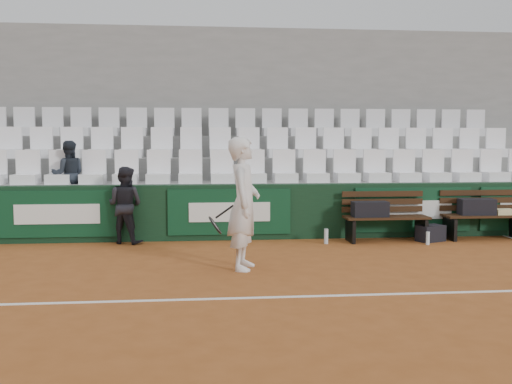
# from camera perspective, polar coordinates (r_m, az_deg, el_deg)

# --- Properties ---
(ground) EXTENTS (80.00, 80.00, 0.00)m
(ground) POSITION_cam_1_polar(r_m,az_deg,el_deg) (6.59, 0.87, -10.54)
(ground) COLOR #9A5122
(ground) RESTS_ON ground
(court_baseline) EXTENTS (18.00, 0.06, 0.01)m
(court_baseline) POSITION_cam_1_polar(r_m,az_deg,el_deg) (6.59, 0.87, -10.50)
(court_baseline) COLOR white
(court_baseline) RESTS_ON ground
(back_barrier) EXTENTS (18.00, 0.34, 1.00)m
(back_barrier) POSITION_cam_1_polar(r_m,az_deg,el_deg) (10.41, -1.23, -1.98)
(back_barrier) COLOR #10321B
(back_barrier) RESTS_ON ground
(grandstand_tier_front) EXTENTS (18.00, 0.95, 1.00)m
(grandstand_tier_front) POSITION_cam_1_polar(r_m,az_deg,el_deg) (11.03, -1.83, -1.59)
(grandstand_tier_front) COLOR gray
(grandstand_tier_front) RESTS_ON ground
(grandstand_tier_mid) EXTENTS (18.00, 0.95, 1.45)m
(grandstand_tier_mid) POSITION_cam_1_polar(r_m,az_deg,el_deg) (11.95, -2.14, 0.00)
(grandstand_tier_mid) COLOR gray
(grandstand_tier_mid) RESTS_ON ground
(grandstand_tier_back) EXTENTS (18.00, 0.95, 1.90)m
(grandstand_tier_back) POSITION_cam_1_polar(r_m,az_deg,el_deg) (12.88, -2.40, 1.36)
(grandstand_tier_back) COLOR gray
(grandstand_tier_back) RESTS_ON ground
(grandstand_rear_wall) EXTENTS (18.00, 0.30, 4.40)m
(grandstand_rear_wall) POSITION_cam_1_polar(r_m,az_deg,el_deg) (13.49, -2.56, 6.84)
(grandstand_rear_wall) COLOR gray
(grandstand_rear_wall) RESTS_ON ground
(seat_row_front) EXTENTS (11.90, 0.44, 0.63)m
(seat_row_front) POSITION_cam_1_polar(r_m,az_deg,el_deg) (10.79, -1.78, 2.60)
(seat_row_front) COLOR white
(seat_row_front) RESTS_ON grandstand_tier_front
(seat_row_mid) EXTENTS (11.90, 0.44, 0.63)m
(seat_row_mid) POSITION_cam_1_polar(r_m,az_deg,el_deg) (11.73, -2.10, 4.99)
(seat_row_mid) COLOR white
(seat_row_mid) RESTS_ON grandstand_tier_mid
(seat_row_back) EXTENTS (11.90, 0.44, 0.63)m
(seat_row_back) POSITION_cam_1_polar(r_m,az_deg,el_deg) (12.69, -2.37, 7.03)
(seat_row_back) COLOR silver
(seat_row_back) RESTS_ON grandstand_tier_back
(bench_left) EXTENTS (1.50, 0.56, 0.45)m
(bench_left) POSITION_cam_1_polar(r_m,az_deg,el_deg) (10.45, 12.88, -3.61)
(bench_left) COLOR #361F10
(bench_left) RESTS_ON ground
(bench_right) EXTENTS (1.50, 0.56, 0.45)m
(bench_right) POSITION_cam_1_polar(r_m,az_deg,el_deg) (11.23, 21.84, -3.25)
(bench_right) COLOR #341E0F
(bench_right) RESTS_ON ground
(sports_bag_left) EXTENTS (0.64, 0.29, 0.27)m
(sports_bag_left) POSITION_cam_1_polar(r_m,az_deg,el_deg) (10.28, 11.34, -1.69)
(sports_bag_left) COLOR black
(sports_bag_left) RESTS_ON bench_left
(sports_bag_right) EXTENTS (0.64, 0.33, 0.29)m
(sports_bag_right) POSITION_cam_1_polar(r_m,az_deg,el_deg) (11.11, 21.20, -1.38)
(sports_bag_right) COLOR black
(sports_bag_right) RESTS_ON bench_right
(towel) EXTENTS (0.36, 0.26, 0.10)m
(towel) POSITION_cam_1_polar(r_m,az_deg,el_deg) (11.35, 23.56, -1.83)
(towel) COLOR beige
(towel) RESTS_ON bench_right
(sports_bag_ground) EXTENTS (0.55, 0.45, 0.29)m
(sports_bag_ground) POSITION_cam_1_polar(r_m,az_deg,el_deg) (10.67, 17.06, -3.96)
(sports_bag_ground) COLOR black
(sports_bag_ground) RESTS_ON ground
(water_bottle_near) EXTENTS (0.07, 0.07, 0.26)m
(water_bottle_near) POSITION_cam_1_polar(r_m,az_deg,el_deg) (10.03, 7.03, -4.41)
(water_bottle_near) COLOR silver
(water_bottle_near) RESTS_ON ground
(water_bottle_far) EXTENTS (0.06, 0.06, 0.23)m
(water_bottle_far) POSITION_cam_1_polar(r_m,az_deg,el_deg) (10.30, 16.80, -4.44)
(water_bottle_far) COLOR silver
(water_bottle_far) RESTS_ON ground
(tennis_player) EXTENTS (0.78, 0.75, 1.84)m
(tennis_player) POSITION_cam_1_polar(r_m,az_deg,el_deg) (7.89, -1.24, -1.17)
(tennis_player) COLOR silver
(tennis_player) RESTS_ON ground
(ball_kid) EXTENTS (0.80, 0.72, 1.35)m
(ball_kid) POSITION_cam_1_polar(r_m,az_deg,el_deg) (10.20, -12.96, -1.28)
(ball_kid) COLOR black
(ball_kid) RESTS_ON ground
(spectator_c) EXTENTS (0.69, 0.59, 1.25)m
(spectator_c) POSITION_cam_1_polar(r_m,az_deg,el_deg) (11.08, -18.31, 4.01)
(spectator_c) COLOR #202630
(spectator_c) RESTS_ON grandstand_tier_front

